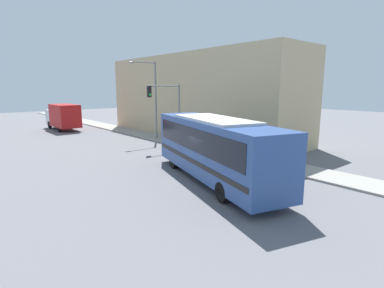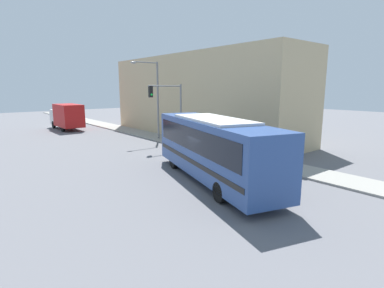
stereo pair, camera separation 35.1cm
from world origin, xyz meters
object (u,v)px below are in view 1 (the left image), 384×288
Objects in this scene: city_bus at (214,145)px; pedestrian_near_corner at (234,141)px; traffic_light_pole at (169,104)px; delivery_truck at (63,116)px; street_lamp at (152,93)px; parking_meter at (176,134)px; fire_hydrant at (223,150)px.

city_bus reaches higher than pedestrian_near_corner.
traffic_light_pole reaches higher than city_bus.
street_lamp is (4.31, -13.06, 2.80)m from delivery_truck.
street_lamp is at bearing 77.35° from traffic_light_pole.
parking_meter is 0.17× the size of street_lamp.
fire_hydrant is 0.60× the size of parking_meter.
delivery_truck is at bearing 101.63° from traffic_light_pole.
traffic_light_pole is at bearing -78.37° from delivery_truck.
traffic_light_pole is 0.71× the size of street_lamp.
fire_hydrant is 10.09m from street_lamp.
street_lamp is at bearing 90.85° from fire_hydrant.
street_lamp reaches higher than pedestrian_near_corner.
city_bus is 14.79× the size of fire_hydrant.
city_bus is 2.11× the size of traffic_light_pole.
delivery_truck is 23.27m from pedestrian_near_corner.
delivery_truck is at bearing 102.94° from pedestrian_near_corner.
fire_hydrant is at bearing -89.15° from street_lamp.
street_lamp is (-0.14, 3.47, 3.51)m from parking_meter.
street_lamp is at bearing -71.72° from delivery_truck.
fire_hydrant is 0.10× the size of street_lamp.
fire_hydrant is (4.45, -22.33, -1.18)m from delivery_truck.
delivery_truck is at bearing 101.27° from fire_hydrant.
traffic_light_pole is (3.78, 9.34, 1.71)m from city_bus.
fire_hydrant is 0.14× the size of traffic_light_pole.
parking_meter is 6.18m from pedestrian_near_corner.
street_lamp reaches higher than city_bus.
delivery_truck reaches higher than pedestrian_near_corner.
parking_meter is (-0.00, 5.80, 0.47)m from fire_hydrant.
parking_meter is at bearing -87.72° from street_lamp.
traffic_light_pole reaches higher than fire_hydrant.
delivery_truck is 22.80m from fire_hydrant.
parking_meter reaches higher than fire_hydrant.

